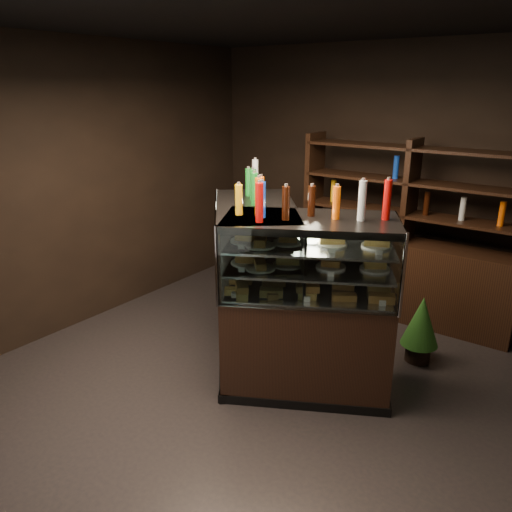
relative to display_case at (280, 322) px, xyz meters
The scene contains 7 objects.
ground 0.57m from the display_case, 59.40° to the right, with size 5.00×5.00×0.00m, color black.
room_shell 1.45m from the display_case, 59.40° to the right, with size 5.02×5.02×3.01m.
display_case is the anchor object (origin of this frame).
food_display 0.66m from the display_case, 100.55° to the right, with size 1.73×1.08×0.47m.
bottles_top 1.16m from the display_case, 79.45° to the left, with size 1.56×0.94×0.30m.
potted_conifer 1.36m from the display_case, 45.49° to the left, with size 0.35×0.35×0.75m.
back_shelving 1.89m from the display_case, 77.00° to the left, with size 2.41×0.44×2.00m.
Camera 1 is at (2.10, -3.15, 2.52)m, focal length 35.00 mm.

